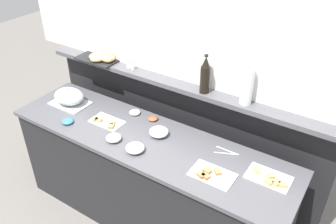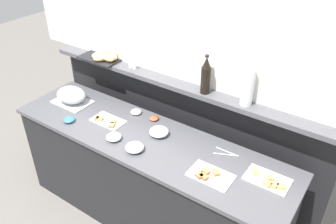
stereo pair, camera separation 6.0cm
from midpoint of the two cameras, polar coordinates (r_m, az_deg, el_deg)
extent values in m
plane|color=slate|center=(3.76, 1.95, -10.91)|extent=(12.00, 12.00, 0.00)
cube|color=black|center=(3.09, -3.81, -11.37)|extent=(2.37, 0.61, 0.89)
cube|color=#4C4C51|center=(2.79, -4.15, -4.52)|extent=(2.41, 0.65, 0.03)
cube|color=black|center=(3.31, 1.29, -4.38)|extent=(2.67, 0.08, 1.19)
cube|color=#4C4C51|center=(2.94, 0.92, 4.74)|extent=(2.67, 0.22, 0.04)
cube|color=white|center=(2.51, 15.30, -10.19)|extent=(0.30, 0.18, 0.01)
cube|color=tan|center=(2.46, 16.41, -11.10)|extent=(0.05, 0.06, 0.01)
cube|color=#E5C666|center=(2.45, 16.44, -10.97)|extent=(0.05, 0.06, 0.01)
cube|color=tan|center=(2.45, 16.46, -10.83)|extent=(0.05, 0.06, 0.01)
cube|color=tan|center=(2.46, 17.38, -11.33)|extent=(0.07, 0.06, 0.01)
cube|color=#E5C666|center=(2.45, 17.41, -11.20)|extent=(0.07, 0.06, 0.01)
cube|color=tan|center=(2.45, 17.44, -11.06)|extent=(0.07, 0.06, 0.01)
cube|color=tan|center=(2.52, 13.42, -9.28)|extent=(0.07, 0.07, 0.01)
cube|color=#E5C666|center=(2.52, 13.44, -9.15)|extent=(0.07, 0.07, 0.01)
cube|color=tan|center=(2.51, 13.47, -9.01)|extent=(0.07, 0.07, 0.01)
cube|color=tan|center=(2.50, 15.50, -10.13)|extent=(0.07, 0.07, 0.01)
cube|color=#E5C666|center=(2.49, 15.53, -10.00)|extent=(0.07, 0.07, 0.01)
cube|color=tan|center=(2.49, 15.56, -9.86)|extent=(0.07, 0.07, 0.01)
cube|color=tan|center=(2.46, 15.29, -10.99)|extent=(0.07, 0.06, 0.01)
cube|color=#E5C666|center=(2.45, 15.31, -10.85)|extent=(0.07, 0.06, 0.01)
cube|color=tan|center=(2.44, 15.34, -10.71)|extent=(0.07, 0.06, 0.01)
cube|color=white|center=(2.99, -10.38, -1.56)|extent=(0.28, 0.16, 0.01)
cube|color=tan|center=(2.94, -9.59, -1.92)|extent=(0.06, 0.07, 0.01)
cube|color=#66994C|center=(2.94, -9.60, -1.79)|extent=(0.06, 0.07, 0.01)
cube|color=tan|center=(2.93, -9.62, -1.66)|extent=(0.06, 0.07, 0.01)
cube|color=tan|center=(2.91, -9.76, -2.42)|extent=(0.06, 0.07, 0.01)
cube|color=#66994C|center=(2.90, -9.78, -2.29)|extent=(0.06, 0.07, 0.01)
cube|color=tan|center=(2.90, -9.79, -2.16)|extent=(0.06, 0.07, 0.01)
cube|color=tan|center=(3.02, -12.19, -1.25)|extent=(0.07, 0.07, 0.01)
cube|color=#66994C|center=(3.01, -12.21, -1.13)|extent=(0.07, 0.07, 0.01)
cube|color=tan|center=(3.01, -12.23, -1.00)|extent=(0.07, 0.07, 0.01)
cube|color=tan|center=(3.00, -11.73, -1.39)|extent=(0.07, 0.05, 0.01)
cube|color=#66994C|center=(3.00, -11.75, -1.26)|extent=(0.07, 0.05, 0.01)
cube|color=tan|center=(2.99, -11.77, -1.13)|extent=(0.07, 0.05, 0.01)
cube|color=white|center=(2.46, 6.50, -10.05)|extent=(0.30, 0.19, 0.01)
cube|color=#AD7A47|center=(2.46, 7.32, -9.70)|extent=(0.07, 0.07, 0.01)
cube|color=#B24738|center=(2.46, 7.34, -9.56)|extent=(0.07, 0.07, 0.01)
cube|color=#AD7A47|center=(2.45, 7.35, -9.42)|extent=(0.07, 0.07, 0.01)
cube|color=#AD7A47|center=(2.42, 5.39, -10.46)|extent=(0.06, 0.05, 0.01)
cube|color=#B24738|center=(2.41, 5.40, -10.32)|extent=(0.06, 0.05, 0.01)
cube|color=#AD7A47|center=(2.41, 5.41, -10.18)|extent=(0.06, 0.05, 0.01)
cube|color=#AD7A47|center=(2.43, 4.62, -10.25)|extent=(0.07, 0.06, 0.01)
cube|color=#B24738|center=(2.42, 4.63, -10.11)|extent=(0.07, 0.06, 0.01)
cube|color=#AD7A47|center=(2.42, 4.63, -9.97)|extent=(0.07, 0.06, 0.01)
cube|color=#AD7A47|center=(2.46, 5.63, -9.62)|extent=(0.06, 0.05, 0.01)
cube|color=#B24738|center=(2.45, 5.64, -9.48)|extent=(0.06, 0.05, 0.01)
cube|color=#AD7A47|center=(2.45, 5.65, -9.34)|extent=(0.06, 0.05, 0.01)
cube|color=#B7BABF|center=(3.32, -16.03, 1.36)|extent=(0.34, 0.24, 0.01)
ellipsoid|color=silver|center=(3.28, -16.22, 2.47)|extent=(0.28, 0.23, 0.14)
sphere|color=#B7BABF|center=(3.25, -16.43, 3.66)|extent=(0.02, 0.02, 0.02)
ellipsoid|color=silver|center=(2.77, -9.40, -4.15)|extent=(0.12, 0.12, 0.05)
ellipsoid|color=#F28C4C|center=(2.77, -9.38, -4.29)|extent=(0.09, 0.09, 0.03)
ellipsoid|color=silver|center=(2.64, -6.00, -5.81)|extent=(0.14, 0.14, 0.06)
ellipsoid|color=#E5CC66|center=(2.65, -5.99, -5.98)|extent=(0.11, 0.11, 0.03)
ellipsoid|color=silver|center=(2.78, -2.11, -3.22)|extent=(0.16, 0.16, 0.06)
ellipsoid|color=white|center=(2.79, -2.11, -3.41)|extent=(0.12, 0.12, 0.04)
ellipsoid|color=teal|center=(3.05, -16.47, -1.45)|extent=(0.10, 0.10, 0.03)
ellipsoid|color=silver|center=(3.06, -5.94, -0.06)|extent=(0.10, 0.10, 0.03)
ellipsoid|color=brown|center=(2.97, -3.02, -1.05)|extent=(0.08, 0.08, 0.03)
cylinder|color=#B7BABF|center=(2.64, 8.74, -6.67)|extent=(0.17, 0.08, 0.01)
cylinder|color=#B7BABF|center=(2.67, 8.92, -6.19)|extent=(0.18, 0.01, 0.01)
sphere|color=#B7BABF|center=(2.65, 10.69, -6.82)|extent=(0.01, 0.01, 0.01)
cylinder|color=black|center=(2.72, 5.35, 5.22)|extent=(0.08, 0.08, 0.22)
cone|color=black|center=(2.65, 5.52, 8.09)|extent=(0.06, 0.06, 0.08)
cylinder|color=black|center=(2.63, 5.58, 9.08)|extent=(0.03, 0.03, 0.02)
cylinder|color=white|center=(3.15, -6.96, 7.69)|extent=(0.03, 0.03, 0.08)
cylinder|color=#B7BABF|center=(3.13, -7.01, 8.41)|extent=(0.03, 0.03, 0.01)
cylinder|color=white|center=(3.12, -6.33, 7.51)|extent=(0.03, 0.03, 0.08)
cylinder|color=#B7BABF|center=(3.10, -6.37, 8.24)|extent=(0.03, 0.03, 0.01)
cube|color=black|center=(3.38, -11.62, 8.51)|extent=(0.40, 0.26, 0.02)
ellipsoid|color=tan|center=(3.32, -10.88, 8.82)|extent=(0.09, 0.13, 0.06)
ellipsoid|color=tan|center=(3.28, -11.88, 8.40)|extent=(0.14, 0.15, 0.06)
ellipsoid|color=tan|center=(3.32, -12.10, 8.76)|extent=(0.15, 0.15, 0.06)
ellipsoid|color=#B7844C|center=(3.37, -9.83, 9.25)|extent=(0.17, 0.12, 0.05)
ellipsoid|color=tan|center=(3.34, -9.71, 9.20)|extent=(0.13, 0.12, 0.07)
ellipsoid|color=tan|center=(3.38, -10.33, 9.37)|extent=(0.17, 0.14, 0.06)
ellipsoid|color=tan|center=(3.27, -10.24, 8.54)|extent=(0.16, 0.15, 0.06)
ellipsoid|color=tan|center=(3.27, -10.51, 8.47)|extent=(0.16, 0.12, 0.06)
cylinder|color=silver|center=(2.60, 12.06, 4.10)|extent=(0.09, 0.09, 0.29)
camera|label=1|loc=(0.03, -90.65, -0.42)|focal=37.67mm
camera|label=2|loc=(0.03, 89.35, 0.42)|focal=37.67mm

